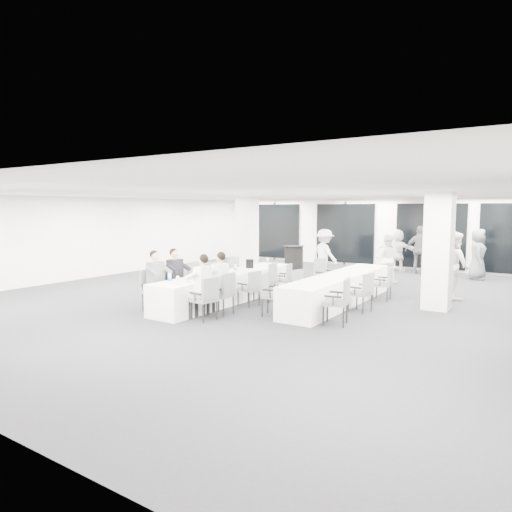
% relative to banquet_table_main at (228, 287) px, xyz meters
% --- Properties ---
extents(room, '(14.04, 16.04, 2.84)m').
position_rel_banquet_table_main_xyz_m(room, '(1.43, 2.12, 1.01)').
color(room, '#26262B').
rests_on(room, ground).
extents(column_left, '(0.60, 0.60, 2.80)m').
position_rel_banquet_table_main_xyz_m(column_left, '(-2.26, 4.21, 1.02)').
color(column_left, silver).
rests_on(column_left, floor).
extents(column_right, '(0.60, 0.60, 2.80)m').
position_rel_banquet_table_main_xyz_m(column_right, '(4.74, 2.01, 1.02)').
color(column_right, silver).
rests_on(column_right, floor).
extents(banquet_table_main, '(0.90, 5.00, 0.75)m').
position_rel_banquet_table_main_xyz_m(banquet_table_main, '(0.00, 0.00, 0.00)').
color(banquet_table_main, white).
rests_on(banquet_table_main, floor).
extents(banquet_table_side, '(0.90, 5.00, 0.75)m').
position_rel_banquet_table_main_xyz_m(banquet_table_side, '(2.55, 1.28, 0.00)').
color(banquet_table_side, white).
rests_on(banquet_table_side, floor).
extents(cocktail_table, '(0.77, 0.77, 1.06)m').
position_rel_banquet_table_main_xyz_m(cocktail_table, '(-0.82, 5.10, 0.16)').
color(cocktail_table, black).
rests_on(cocktail_table, floor).
extents(chair_main_left_near, '(0.52, 0.57, 0.98)m').
position_rel_banquet_table_main_xyz_m(chair_main_left_near, '(-0.84, -1.85, 0.18)').
color(chair_main_left_near, '#585B60').
rests_on(chair_main_left_near, floor).
extents(chair_main_left_second, '(0.54, 0.56, 0.89)m').
position_rel_banquet_table_main_xyz_m(chair_main_left_second, '(-0.83, -1.18, 0.13)').
color(chair_main_left_second, '#585B60').
rests_on(chair_main_left_second, floor).
extents(chair_main_left_mid, '(0.54, 0.59, 0.99)m').
position_rel_banquet_table_main_xyz_m(chair_main_left_mid, '(-0.84, -0.22, 0.19)').
color(chair_main_left_mid, '#585B60').
rests_on(chair_main_left_mid, floor).
extents(chair_main_left_fourth, '(0.49, 0.54, 0.90)m').
position_rel_banquet_table_main_xyz_m(chair_main_left_fourth, '(-0.83, 0.50, 0.14)').
color(chair_main_left_fourth, '#585B60').
rests_on(chair_main_left_fourth, floor).
extents(chair_main_left_far, '(0.52, 0.57, 0.96)m').
position_rel_banquet_table_main_xyz_m(chair_main_left_far, '(-0.83, 1.57, 0.17)').
color(chair_main_left_far, '#585B60').
rests_on(chair_main_left_far, floor).
extents(chair_main_right_near, '(0.54, 0.58, 0.94)m').
position_rel_banquet_table_main_xyz_m(chair_main_right_near, '(0.83, -1.90, 0.16)').
color(chair_main_right_near, '#585B60').
rests_on(chair_main_right_near, floor).
extents(chair_main_right_second, '(0.52, 0.57, 0.96)m').
position_rel_banquet_table_main_xyz_m(chair_main_right_second, '(0.83, -1.27, 0.17)').
color(chair_main_right_second, '#585B60').
rests_on(chair_main_right_second, floor).
extents(chair_main_right_mid, '(0.50, 0.54, 0.88)m').
position_rel_banquet_table_main_xyz_m(chair_main_right_mid, '(0.83, -0.16, 0.13)').
color(chair_main_right_mid, '#585B60').
rests_on(chair_main_right_mid, floor).
extents(chair_main_right_fourth, '(0.59, 0.63, 1.00)m').
position_rel_banquet_table_main_xyz_m(chair_main_right_fourth, '(0.84, 0.60, 0.20)').
color(chair_main_right_fourth, '#585B60').
rests_on(chair_main_right_fourth, floor).
extents(chair_main_right_far, '(0.53, 0.56, 0.88)m').
position_rel_banquet_table_main_xyz_m(chair_main_right_far, '(0.82, 1.54, 0.12)').
color(chair_main_right_far, '#585B60').
rests_on(chair_main_right_far, floor).
extents(chair_side_left_near, '(0.58, 0.61, 0.95)m').
position_rel_banquet_table_main_xyz_m(chair_side_left_near, '(1.72, -0.73, 0.17)').
color(chair_side_left_near, '#585B60').
rests_on(chair_side_left_near, floor).
extents(chair_side_left_mid, '(0.52, 0.55, 0.86)m').
position_rel_banquet_table_main_xyz_m(chair_side_left_mid, '(1.73, 0.78, 0.11)').
color(chair_side_left_mid, '#585B60').
rests_on(chair_side_left_mid, floor).
extents(chair_side_left_far, '(0.60, 0.63, 1.01)m').
position_rel_banquet_table_main_xyz_m(chair_side_left_far, '(1.72, 2.18, 0.20)').
color(chair_side_left_far, '#585B60').
rests_on(chair_side_left_far, floor).
extents(chair_side_right_near, '(0.59, 0.62, 0.98)m').
position_rel_banquet_table_main_xyz_m(chair_side_right_near, '(3.39, -0.69, 0.19)').
color(chair_side_right_near, '#585B60').
rests_on(chair_side_right_near, floor).
extents(chair_side_right_mid, '(0.54, 0.58, 0.93)m').
position_rel_banquet_table_main_xyz_m(chair_side_right_mid, '(3.38, 0.71, 0.15)').
color(chair_side_right_mid, '#585B60').
rests_on(chair_side_right_mid, floor).
extents(chair_side_right_far, '(0.48, 0.52, 0.88)m').
position_rel_banquet_table_main_xyz_m(chair_side_right_far, '(3.38, 2.36, 0.13)').
color(chair_side_right_far, '#585B60').
rests_on(chair_side_right_far, floor).
extents(seated_guest_a, '(0.50, 0.38, 1.44)m').
position_rel_banquet_table_main_xyz_m(seated_guest_a, '(-0.67, -1.85, 0.44)').
color(seated_guest_a, '#55575C').
rests_on(seated_guest_a, floor).
extents(seated_guest_b, '(0.50, 0.38, 1.44)m').
position_rel_banquet_table_main_xyz_m(seated_guest_b, '(-0.67, -1.20, 0.44)').
color(seated_guest_b, black).
rests_on(seated_guest_b, floor).
extents(seated_guest_c, '(0.50, 0.38, 1.44)m').
position_rel_banquet_table_main_xyz_m(seated_guest_c, '(0.67, -1.89, 0.44)').
color(seated_guest_c, white).
rests_on(seated_guest_c, floor).
extents(seated_guest_d, '(0.50, 0.38, 1.44)m').
position_rel_banquet_table_main_xyz_m(seated_guest_d, '(0.67, -1.28, 0.44)').
color(seated_guest_d, white).
rests_on(seated_guest_d, floor).
extents(standing_guest_b, '(0.93, 0.66, 1.78)m').
position_rel_banquet_table_main_xyz_m(standing_guest_b, '(2.53, 5.23, 0.51)').
color(standing_guest_b, white).
rests_on(standing_guest_b, floor).
extents(standing_guest_c, '(1.39, 1.06, 1.92)m').
position_rel_banquet_table_main_xyz_m(standing_guest_c, '(0.44, 4.99, 0.59)').
color(standing_guest_c, white).
rests_on(standing_guest_c, floor).
extents(standing_guest_d, '(1.27, 0.84, 2.01)m').
position_rel_banquet_table_main_xyz_m(standing_guest_d, '(2.93, 7.92, 0.63)').
color(standing_guest_d, '#55575C').
rests_on(standing_guest_d, floor).
extents(standing_guest_e, '(0.72, 1.03, 1.96)m').
position_rel_banquet_table_main_xyz_m(standing_guest_e, '(4.91, 7.59, 0.60)').
color(standing_guest_e, '#55575C').
rests_on(standing_guest_e, floor).
extents(standing_guest_f, '(1.71, 0.72, 1.83)m').
position_rel_banquet_table_main_xyz_m(standing_guest_f, '(2.02, 8.21, 0.54)').
color(standing_guest_f, white).
rests_on(standing_guest_f, floor).
extents(standing_guest_g, '(0.90, 0.91, 1.95)m').
position_rel_banquet_table_main_xyz_m(standing_guest_g, '(-3.67, 5.91, 0.60)').
color(standing_guest_g, black).
rests_on(standing_guest_g, floor).
extents(standing_guest_h, '(1.07, 1.15, 2.05)m').
position_rel_banquet_table_main_xyz_m(standing_guest_h, '(4.84, 3.62, 0.65)').
color(standing_guest_h, white).
rests_on(standing_guest_h, floor).
extents(ice_bucket_near, '(0.23, 0.23, 0.26)m').
position_rel_banquet_table_main_xyz_m(ice_bucket_near, '(0.06, -0.87, 0.51)').
color(ice_bucket_near, black).
rests_on(ice_bucket_near, banquet_table_main).
extents(ice_bucket_far, '(0.22, 0.22, 0.25)m').
position_rel_banquet_table_main_xyz_m(ice_bucket_far, '(-0.06, 1.10, 0.50)').
color(ice_bucket_far, black).
rests_on(ice_bucket_far, banquet_table_main).
extents(water_bottle_a, '(0.08, 0.08, 0.24)m').
position_rel_banquet_table_main_xyz_m(water_bottle_a, '(-0.06, -2.08, 0.50)').
color(water_bottle_a, silver).
rests_on(water_bottle_a, banquet_table_main).
extents(water_bottle_b, '(0.07, 0.07, 0.21)m').
position_rel_banquet_table_main_xyz_m(water_bottle_b, '(0.07, 0.23, 0.48)').
color(water_bottle_b, silver).
rests_on(water_bottle_b, banquet_table_main).
extents(water_bottle_c, '(0.06, 0.06, 0.19)m').
position_rel_banquet_table_main_xyz_m(water_bottle_c, '(-0.08, 2.08, 0.47)').
color(water_bottle_c, silver).
rests_on(water_bottle_c, banquet_table_main).
extents(plate_a, '(0.21, 0.21, 0.03)m').
position_rel_banquet_table_main_xyz_m(plate_a, '(-0.13, -1.43, 0.39)').
color(plate_a, white).
rests_on(plate_a, banquet_table_main).
extents(plate_b, '(0.19, 0.19, 0.03)m').
position_rel_banquet_table_main_xyz_m(plate_b, '(0.20, -1.73, 0.39)').
color(plate_b, white).
rests_on(plate_b, banquet_table_main).
extents(plate_c, '(0.19, 0.19, 0.03)m').
position_rel_banquet_table_main_xyz_m(plate_c, '(-0.03, -0.41, 0.39)').
color(plate_c, white).
rests_on(plate_c, banquet_table_main).
extents(wine_glass, '(0.08, 0.08, 0.20)m').
position_rel_banquet_table_main_xyz_m(wine_glass, '(0.20, -2.10, 0.53)').
color(wine_glass, silver).
rests_on(wine_glass, banquet_table_main).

